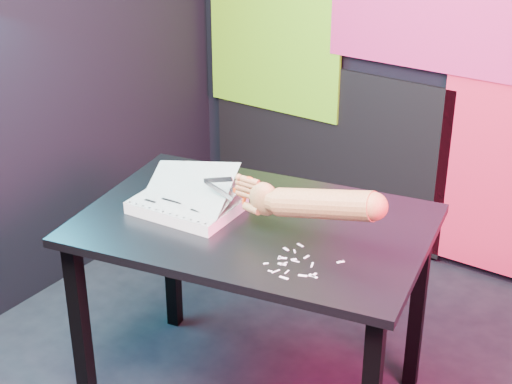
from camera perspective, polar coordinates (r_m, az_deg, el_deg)
The scene contains 7 objects.
room at distance 2.09m, azimuth 3.74°, elevation 8.75°, with size 3.01×3.01×2.71m.
backdrop at distance 3.48m, azimuth 17.04°, elevation 7.83°, with size 2.88×0.05×2.08m.
work_table at distance 2.63m, azimuth -0.11°, elevation -3.99°, with size 1.26×0.96×0.75m.
printout_stack at distance 2.66m, azimuth -5.06°, elevation -0.90°, with size 0.37×0.28×0.18m.
scissors at distance 2.48m, azimuth -0.72°, elevation -0.10°, with size 0.22×0.01×0.12m.
hand_forearm at distance 2.34m, azimuth 4.22°, elevation -0.80°, with size 0.51×0.09×0.18m.
paper_clippings at distance 2.35m, azimuth 2.95°, elevation -5.28°, with size 0.20×0.20×0.00m.
Camera 1 is at (1.01, -1.73, 1.96)m, focal length 55.00 mm.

